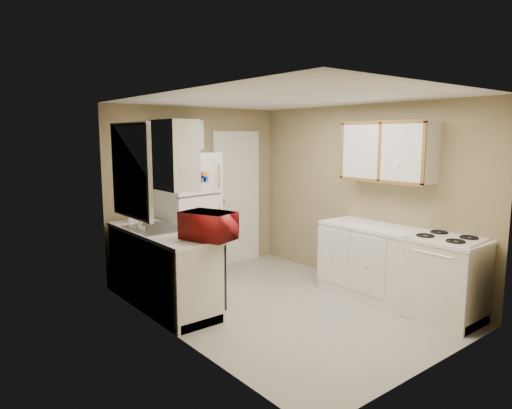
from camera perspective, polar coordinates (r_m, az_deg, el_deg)
floor at (r=5.56m, az=3.30°, el=-12.42°), size 3.80×3.80×0.00m
ceiling at (r=5.20m, az=3.53°, el=13.08°), size 3.80×3.80×0.00m
wall_left at (r=4.44m, az=-10.13°, el=-1.80°), size 3.80×3.80×0.00m
wall_right at (r=6.26m, az=12.97°, el=1.11°), size 3.80×3.80×0.00m
wall_back at (r=6.77m, az=-7.43°, el=1.80°), size 2.80×2.80×0.00m
wall_front at (r=4.06m, az=21.68°, el=-3.26°), size 2.80×2.80×0.00m
left_counter at (r=5.53m, az=-11.68°, el=-7.77°), size 0.60×1.80×0.90m
dishwasher at (r=5.16m, az=-5.71°, el=-8.38°), size 0.03×0.58×0.72m
sink at (r=5.56m, az=-12.51°, el=-3.35°), size 0.54×0.74×0.16m
microwave at (r=4.84m, az=-5.92°, el=-2.68°), size 0.61×0.47×0.36m
soap_bottle at (r=6.01m, az=-15.31°, el=-1.21°), size 0.10×0.10×0.17m
window_blinds at (r=5.35m, az=-15.27°, el=4.10°), size 0.10×0.98×1.08m
upper_cabinet_left at (r=4.64m, az=-10.00°, el=6.10°), size 0.30×0.45×0.70m
refrigerator at (r=6.36m, az=-8.70°, el=-1.53°), size 0.81×0.79×1.77m
cabinet_over_fridge at (r=6.39m, az=-9.96°, el=8.54°), size 0.70×0.30×0.40m
interior_door at (r=7.14m, az=-2.43°, el=0.77°), size 0.86×0.06×2.08m
right_counter at (r=5.71m, az=17.16°, el=-7.46°), size 0.60×2.00×0.90m
stove at (r=5.43m, az=22.46°, el=-8.79°), size 0.63×0.75×0.86m
upper_cabinet_right at (r=5.80m, az=16.13°, el=6.37°), size 0.30×1.20×0.70m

